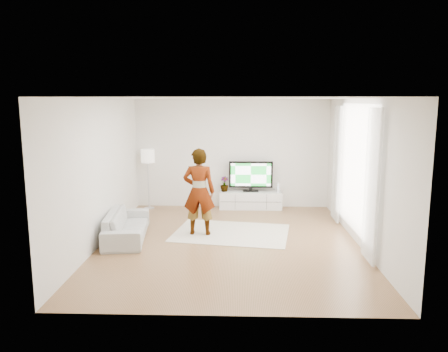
{
  "coord_description": "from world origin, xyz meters",
  "views": [
    {
      "loc": [
        0.16,
        -8.26,
        2.75
      ],
      "look_at": [
        -0.13,
        0.4,
        1.26
      ],
      "focal_mm": 35.0,
      "sensor_mm": 36.0,
      "label": 1
    }
  ],
  "objects_px": {
    "sofa": "(127,225)",
    "floor_lamp": "(148,159)",
    "media_console": "(251,200)",
    "rug": "(231,233)",
    "player": "(199,192)",
    "television": "(251,175)"
  },
  "relations": [
    {
      "from": "media_console",
      "to": "sofa",
      "type": "height_order",
      "value": "sofa"
    },
    {
      "from": "sofa",
      "to": "floor_lamp",
      "type": "height_order",
      "value": "floor_lamp"
    },
    {
      "from": "rug",
      "to": "television",
      "type": "bearing_deg",
      "value": 77.91
    },
    {
      "from": "media_console",
      "to": "rug",
      "type": "bearing_deg",
      "value": -102.24
    },
    {
      "from": "rug",
      "to": "floor_lamp",
      "type": "distance_m",
      "value": 3.27
    },
    {
      "from": "rug",
      "to": "sofa",
      "type": "bearing_deg",
      "value": -168.76
    },
    {
      "from": "media_console",
      "to": "player",
      "type": "height_order",
      "value": "player"
    },
    {
      "from": "floor_lamp",
      "to": "player",
      "type": "bearing_deg",
      "value": -55.66
    },
    {
      "from": "player",
      "to": "media_console",
      "type": "bearing_deg",
      "value": -114.81
    },
    {
      "from": "media_console",
      "to": "player",
      "type": "relative_size",
      "value": 0.89
    },
    {
      "from": "television",
      "to": "rug",
      "type": "relative_size",
      "value": 0.48
    },
    {
      "from": "rug",
      "to": "floor_lamp",
      "type": "relative_size",
      "value": 1.53
    },
    {
      "from": "television",
      "to": "sofa",
      "type": "height_order",
      "value": "television"
    },
    {
      "from": "player",
      "to": "rug",
      "type": "bearing_deg",
      "value": -169.02
    },
    {
      "from": "television",
      "to": "sofa",
      "type": "bearing_deg",
      "value": -134.68
    },
    {
      "from": "media_console",
      "to": "sofa",
      "type": "bearing_deg",
      "value": -134.99
    },
    {
      "from": "rug",
      "to": "media_console",
      "type": "bearing_deg",
      "value": 77.76
    },
    {
      "from": "player",
      "to": "sofa",
      "type": "distance_m",
      "value": 1.61
    },
    {
      "from": "player",
      "to": "sofa",
      "type": "bearing_deg",
      "value": 13.8
    },
    {
      "from": "television",
      "to": "floor_lamp",
      "type": "xyz_separation_m",
      "value": [
        -2.63,
        -0.1,
        0.43
      ]
    },
    {
      "from": "media_console",
      "to": "television",
      "type": "distance_m",
      "value": 0.65
    },
    {
      "from": "media_console",
      "to": "floor_lamp",
      "type": "relative_size",
      "value": 1.04
    }
  ]
}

